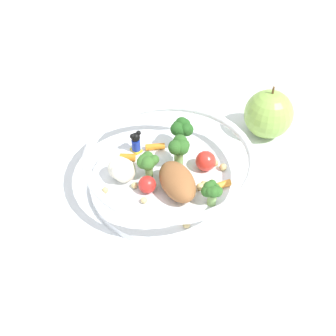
# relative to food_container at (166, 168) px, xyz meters

# --- Properties ---
(ground_plane) EXTENTS (2.40, 2.40, 0.00)m
(ground_plane) POSITION_rel_food_container_xyz_m (-0.02, -0.00, -0.03)
(ground_plane) COLOR white
(food_container) EXTENTS (0.25, 0.25, 0.06)m
(food_container) POSITION_rel_food_container_xyz_m (0.00, 0.00, 0.00)
(food_container) COLOR white
(food_container) RESTS_ON ground_plane
(loose_apple) EXTENTS (0.08, 0.08, 0.09)m
(loose_apple) POSITION_rel_food_container_xyz_m (0.12, -0.17, 0.01)
(loose_apple) COLOR #8CB74C
(loose_apple) RESTS_ON ground_plane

